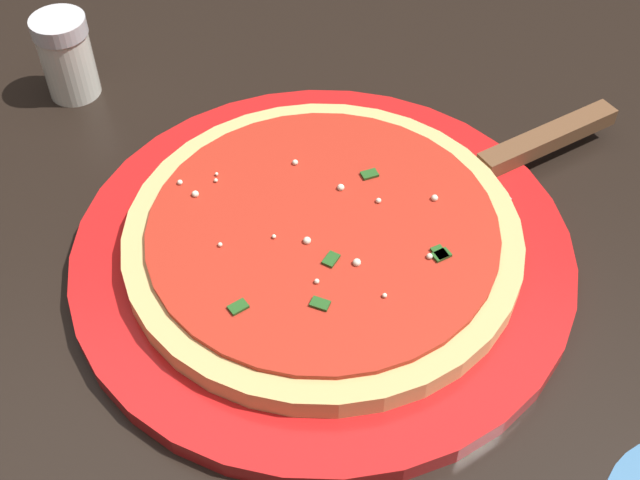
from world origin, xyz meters
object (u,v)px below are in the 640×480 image
Objects in this scene: serving_plate at (320,252)px; pizza at (320,236)px; pizza_server at (505,158)px; parmesan_shaker at (64,56)px.

serving_plate is 1.28× the size of pizza.
pizza_server is 2.92× the size of parmesan_shaker.
parmesan_shaker reaches higher than pizza.
parmesan_shaker reaches higher than serving_plate.
parmesan_shaker is at bearing 159.59° from pizza_server.
serving_plate is 0.17m from pizza_server.
parmesan_shaker is (-0.20, 0.21, 0.03)m from serving_plate.
parmesan_shaker is (-0.35, 0.13, 0.02)m from pizza_server.
parmesan_shaker is (-0.20, 0.21, 0.01)m from pizza.
pizza is at bearing -152.82° from pizza_server.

